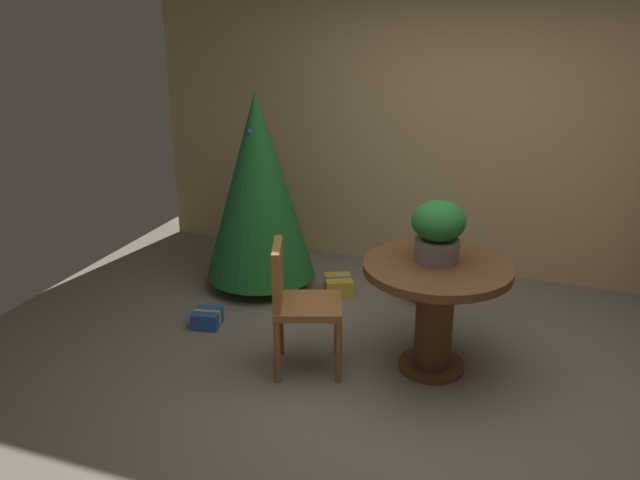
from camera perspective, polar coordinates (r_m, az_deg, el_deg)
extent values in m
plane|color=#756B5B|center=(4.47, 7.41, -12.74)|extent=(6.60, 6.60, 0.00)
cube|color=tan|center=(6.02, 12.86, 9.12)|extent=(6.00, 0.10, 2.60)
cylinder|color=brown|center=(4.74, 9.44, -10.44)|extent=(0.45, 0.45, 0.04)
cylinder|color=brown|center=(4.57, 9.70, -6.59)|extent=(0.25, 0.25, 0.68)
cylinder|color=brown|center=(4.42, 9.98, -2.35)|extent=(0.97, 0.97, 0.06)
cylinder|color=#665B51|center=(4.43, 9.90, -0.83)|extent=(0.29, 0.29, 0.15)
ellipsoid|color=#1E6628|center=(4.36, 10.06, 1.60)|extent=(0.35, 0.35, 0.26)
sphere|color=#EAD14C|center=(4.30, 8.55, 1.57)|extent=(0.08, 0.08, 0.08)
sphere|color=#EAD14C|center=(4.46, 9.03, 2.45)|extent=(0.05, 0.05, 0.05)
sphere|color=#EAD14C|center=(4.46, 11.40, 1.80)|extent=(0.05, 0.05, 0.05)
cylinder|color=brown|center=(4.74, 1.48, -7.34)|extent=(0.04, 0.04, 0.44)
cylinder|color=brown|center=(4.43, 1.58, -9.53)|extent=(0.04, 0.04, 0.44)
cylinder|color=brown|center=(4.75, -3.39, -7.32)|extent=(0.04, 0.04, 0.44)
cylinder|color=brown|center=(4.43, -3.68, -9.50)|extent=(0.04, 0.04, 0.44)
cube|color=brown|center=(4.47, -1.02, -5.62)|extent=(0.56, 0.53, 0.05)
cube|color=brown|center=(4.38, -3.62, -2.91)|extent=(0.17, 0.36, 0.41)
cylinder|color=brown|center=(5.92, -5.00, -3.32)|extent=(0.10, 0.10, 0.11)
cone|color=#1E6628|center=(5.63, -5.27, 4.64)|extent=(0.94, 0.94, 1.59)
sphere|color=silver|center=(5.65, -7.40, 4.26)|extent=(0.06, 0.06, 0.06)
sphere|color=gold|center=(5.76, -7.75, 3.41)|extent=(0.04, 0.04, 0.04)
sphere|color=red|center=(5.54, -7.38, 3.32)|extent=(0.04, 0.04, 0.04)
sphere|color=red|center=(5.46, -3.63, -1.37)|extent=(0.06, 0.06, 0.06)
sphere|color=#2D51A8|center=(5.45, -6.01, 9.17)|extent=(0.05, 0.05, 0.05)
cube|color=gold|center=(5.70, 1.57, -3.93)|extent=(0.31, 0.32, 0.16)
cube|color=#1E569E|center=(5.70, 1.57, -3.93)|extent=(0.22, 0.13, 0.16)
cube|color=#1E569E|center=(5.27, -9.57, -6.58)|extent=(0.24, 0.25, 0.13)
cube|color=gold|center=(5.27, -9.57, -6.58)|extent=(0.20, 0.07, 0.13)
cylinder|color=#4C382D|center=(5.67, 8.77, -4.53)|extent=(0.20, 0.20, 0.12)
sphere|color=#195623|center=(5.58, 8.88, -2.60)|extent=(0.36, 0.36, 0.36)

